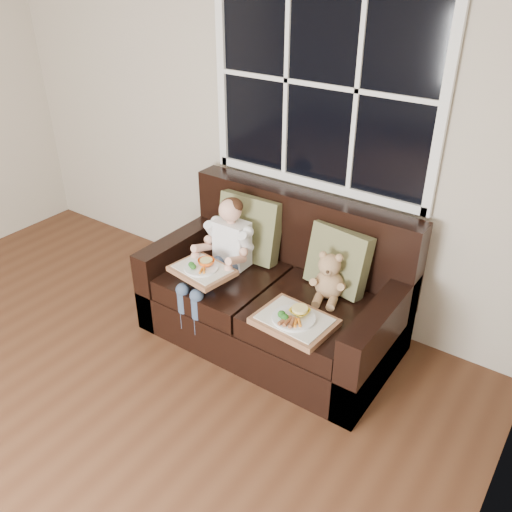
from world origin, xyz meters
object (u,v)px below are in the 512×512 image
Objects in this scene: loveseat at (277,297)px; teddy_bear at (329,279)px; tray_left at (202,269)px; child at (223,249)px; tray_right at (295,320)px.

loveseat reaches higher than teddy_bear.
loveseat is 0.56m from tray_left.
loveseat is 2.17× the size of child.
tray_left is at bearing -90.89° from child.
tray_left is 0.90× the size of tray_right.
child is 2.32× the size of teddy_bear.
child is 0.77m from tray_right.
loveseat is at bearing 139.15° from tray_right.
tray_right is (0.72, -0.02, -0.09)m from tray_left.
loveseat reaches higher than tray_left.
tray_left is 0.73m from tray_right.
loveseat is 3.96× the size of tray_left.
loveseat is at bearing 51.18° from tray_left.
tray_left is (-0.00, -0.22, -0.05)m from child.
tray_left is (-0.37, -0.34, 0.26)m from loveseat.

